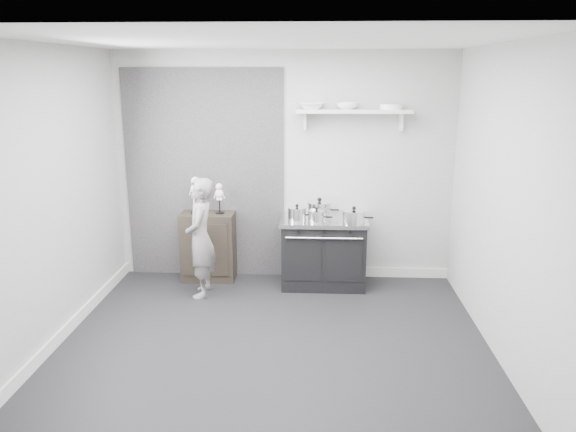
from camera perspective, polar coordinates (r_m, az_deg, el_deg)
The scene contains 15 objects.
ground at distance 5.39m, azimuth -1.57°, elevation -12.62°, with size 4.00×4.00×0.00m, color black.
room_shell at distance 5.02m, azimuth -2.58°, elevation 5.11°, with size 4.02×3.62×2.71m.
wall_shelf at distance 6.49m, azimuth 6.68°, elevation 10.44°, with size 1.30×0.26×0.24m.
stove at distance 6.58m, azimuth 3.62°, elevation -3.65°, with size 1.01×0.63×0.81m.
side_cabinet at distance 6.83m, azimuth -8.07°, elevation -3.06°, with size 0.63×0.37×0.82m, color black.
child at distance 6.28m, azimuth -8.88°, elevation -2.21°, with size 0.49×0.32×1.34m, color slate.
pot_front_left at distance 6.33m, azimuth 0.92°, elevation 0.20°, with size 0.30×0.21×0.20m.
pot_back_left at distance 6.55m, azimuth 3.21°, elevation 0.72°, with size 0.37×0.29×0.23m.
pot_front_right at distance 6.28m, azimuth 6.70°, elevation -0.07°, with size 0.35×0.26×0.20m.
pot_front_center at distance 6.30m, azimuth 2.92°, elevation -0.02°, with size 0.27×0.18×0.17m.
skeleton_full at distance 6.69m, azimuth -9.37°, elevation 2.40°, with size 0.14×0.09×0.51m, color silver, non-canonical shape.
skeleton_torso at distance 6.65m, azimuth -6.99°, elevation 2.01°, with size 0.12×0.08×0.42m, color silver, non-canonical shape.
bowl_large at distance 6.46m, azimuth 2.40°, elevation 11.12°, with size 0.30×0.30×0.07m, color white.
bowl_small at distance 6.47m, azimuth 6.00°, elevation 11.06°, with size 0.24×0.24×0.07m, color white.
plate_stack at distance 6.52m, azimuth 10.46°, elevation 10.86°, with size 0.25×0.25×0.06m, color white.
Camera 1 is at (0.39, -4.78, 2.46)m, focal length 35.00 mm.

